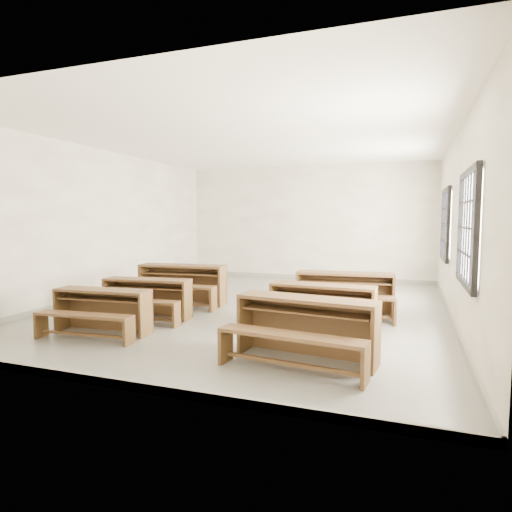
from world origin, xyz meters
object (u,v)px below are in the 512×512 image
(desk_set_3, at_px, (305,324))
(desk_set_5, at_px, (344,291))
(desk_set_1, at_px, (146,296))
(desk_set_2, at_px, (181,281))
(desk_set_0, at_px, (101,308))
(desk_set_4, at_px, (321,305))

(desk_set_3, xyz_separation_m, desk_set_5, (0.10, 2.63, -0.00))
(desk_set_1, distance_m, desk_set_2, 1.31)
(desk_set_0, height_order, desk_set_5, desk_set_5)
(desk_set_3, bearing_deg, desk_set_2, 147.72)
(desk_set_5, bearing_deg, desk_set_4, -103.08)
(desk_set_2, height_order, desk_set_4, desk_set_2)
(desk_set_0, relative_size, desk_set_4, 0.94)
(desk_set_3, distance_m, desk_set_4, 1.40)
(desk_set_1, bearing_deg, desk_set_2, 85.69)
(desk_set_1, bearing_deg, desk_set_3, -28.74)
(desk_set_1, relative_size, desk_set_4, 0.98)
(desk_set_0, bearing_deg, desk_set_4, 17.05)
(desk_set_0, distance_m, desk_set_3, 3.15)
(desk_set_3, xyz_separation_m, desk_set_4, (-0.07, 1.40, -0.03))
(desk_set_3, bearing_deg, desk_set_4, 99.69)
(desk_set_3, bearing_deg, desk_set_5, 94.70)
(desk_set_4, bearing_deg, desk_set_5, 84.98)
(desk_set_5, bearing_deg, desk_set_2, 176.05)
(desk_set_1, height_order, desk_set_4, desk_set_4)
(desk_set_2, bearing_deg, desk_set_1, -92.89)
(desk_set_0, relative_size, desk_set_1, 0.96)
(desk_set_1, relative_size, desk_set_2, 0.87)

